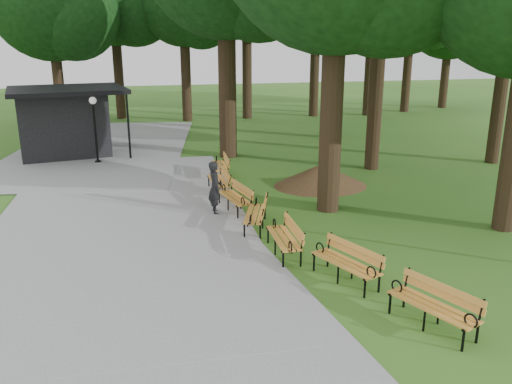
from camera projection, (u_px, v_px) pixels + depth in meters
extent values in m
plane|color=#30631C|center=(267.00, 242.00, 14.20)|extent=(100.00, 100.00, 0.00)
cube|color=gray|center=(117.00, 217.00, 16.09)|extent=(12.00, 38.00, 0.06)
imported|color=black|center=(215.00, 188.00, 16.29)|extent=(0.42, 0.62, 1.69)
cylinder|color=black|center=(96.00, 133.00, 22.78)|extent=(0.10, 0.10, 2.66)
sphere|color=white|center=(93.00, 100.00, 22.38)|extent=(0.32, 0.32, 0.32)
cone|color=#47301C|center=(321.00, 175.00, 19.49)|extent=(2.95, 2.95, 0.83)
cylinder|color=black|center=(332.00, 89.00, 15.79)|extent=(0.70, 0.70, 7.67)
cylinder|color=black|center=(377.00, 82.00, 21.18)|extent=(0.60, 0.60, 7.21)
cylinder|color=black|center=(227.00, 68.00, 23.30)|extent=(0.80, 0.80, 8.10)
cylinder|color=black|center=(335.00, 67.00, 27.98)|extent=(0.76, 0.76, 7.69)
cylinder|color=black|center=(501.00, 85.00, 22.31)|extent=(0.56, 0.56, 6.76)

